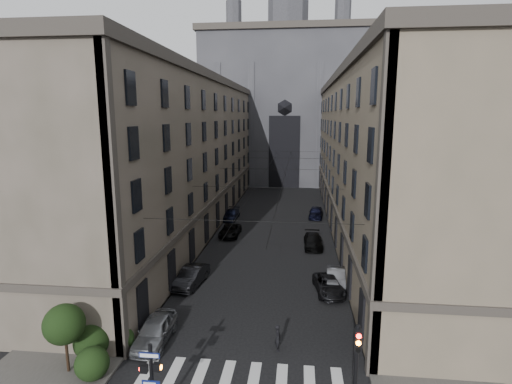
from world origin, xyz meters
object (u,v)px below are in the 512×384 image
(car_right_near, at_px, (336,278))
(car_right_midnear, at_px, (329,285))
(car_left_far, at_px, (231,214))
(traffic_light_right, at_px, (356,367))
(gothic_tower, at_px, (287,98))
(car_left_near, at_px, (155,331))
(pedestrian_signal_left, at_px, (151,378))
(car_right_midfar, at_px, (313,241))
(car_right_far, at_px, (316,212))
(car_left_midnear, at_px, (191,276))
(car_left_midfar, at_px, (230,231))
(pedestrian, at_px, (278,337))

(car_right_near, distance_m, car_right_midnear, 1.61)
(car_left_far, bearing_deg, traffic_light_right, -70.17)
(gothic_tower, bearing_deg, car_left_near, -94.96)
(car_left_far, bearing_deg, pedestrian_signal_left, -83.90)
(car_right_midfar, relative_size, car_right_far, 1.05)
(gothic_tower, relative_size, traffic_light_right, 11.15)
(pedestrian_signal_left, distance_m, car_right_midnear, 17.50)
(car_right_midfar, bearing_deg, pedestrian_signal_left, -108.37)
(traffic_light_right, bearing_deg, gothic_tower, 94.38)
(car_right_far, bearing_deg, gothic_tower, 104.41)
(pedestrian_signal_left, xyz_separation_m, car_left_far, (-2.69, 37.01, -1.67))
(car_right_far, bearing_deg, car_left_midnear, -109.72)
(traffic_light_right, relative_size, car_left_midfar, 1.11)
(car_left_midfar, xyz_separation_m, car_right_midnear, (10.56, -14.43, -0.02))
(car_right_near, relative_size, car_right_midfar, 0.90)
(car_right_far, xyz_separation_m, pedestrian, (-3.50, -32.49, 0.04))
(car_left_near, height_order, car_right_midnear, car_left_near)
(pedestrian, bearing_deg, car_left_midnear, 34.45)
(car_left_midnear, bearing_deg, car_right_near, 13.09)
(gothic_tower, xyz_separation_m, car_right_midnear, (5.54, -58.58, -17.16))
(car_right_near, height_order, pedestrian, pedestrian)
(car_left_midfar, height_order, car_right_midfar, car_right_midfar)
(gothic_tower, bearing_deg, car_left_midnear, -95.73)
(car_right_near, relative_size, car_right_midnear, 0.94)
(traffic_light_right, relative_size, car_left_far, 1.15)
(car_left_near, relative_size, car_left_midnear, 0.99)
(car_left_far, distance_m, car_right_midnear, 25.05)
(car_left_far, relative_size, pedestrian, 2.75)
(gothic_tower, height_order, car_left_far, gothic_tower)
(car_left_midfar, xyz_separation_m, car_right_near, (11.22, -12.96, 0.06))
(gothic_tower, xyz_separation_m, car_right_far, (5.40, -34.47, -17.02))
(car_right_midnear, height_order, car_right_far, car_right_far)
(pedestrian_signal_left, height_order, car_right_midfar, pedestrian_signal_left)
(car_right_midnear, distance_m, car_right_far, 24.10)
(pedestrian, bearing_deg, car_right_far, -13.60)
(car_left_near, height_order, pedestrian, pedestrian)
(car_left_midfar, bearing_deg, car_right_midnear, -53.20)
(pedestrian_signal_left, relative_size, car_right_midfar, 0.84)
(car_left_midnear, bearing_deg, car_right_far, 72.07)
(car_left_far, distance_m, car_right_far, 11.76)
(car_left_near, distance_m, car_left_midfar, 22.82)
(car_left_near, bearing_deg, gothic_tower, 84.28)
(pedestrian_signal_left, relative_size, car_left_midfar, 0.85)
(car_right_near, bearing_deg, pedestrian_signal_left, -117.30)
(traffic_light_right, relative_size, car_right_midfar, 1.09)
(car_left_midnear, bearing_deg, car_left_near, -82.43)
(car_left_midnear, bearing_deg, pedestrian_signal_left, -73.92)
(car_right_far, bearing_deg, car_left_far, -164.81)
(car_right_midfar, bearing_deg, traffic_light_right, -88.93)
(car_left_midfar, relative_size, pedestrian, 2.86)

